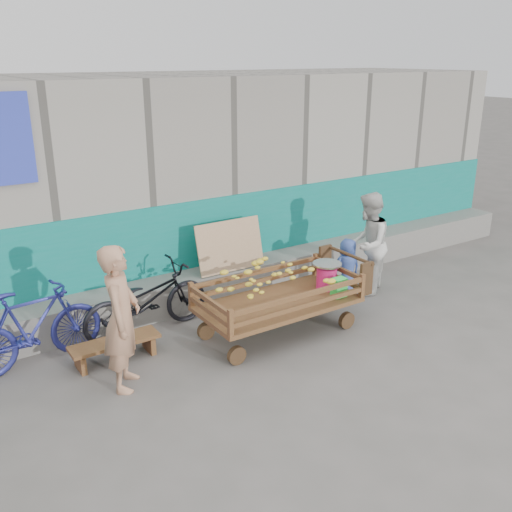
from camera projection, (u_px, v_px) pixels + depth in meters
ground at (312, 375)px, 6.16m from camera, size 80.00×80.00×0.00m
building_wall at (153, 178)px, 8.86m from camera, size 12.00×3.50×3.00m
banana_cart at (276, 288)px, 6.85m from camera, size 2.13×0.97×0.91m
bench at (115, 346)px, 6.40m from camera, size 1.00×0.30×0.25m
vendor_man at (122, 318)px, 5.72m from camera, size 0.61×0.67×1.55m
woman at (368, 244)px, 8.06m from camera, size 0.91×0.88×1.48m
child at (347, 268)px, 8.02m from camera, size 0.45×0.32×0.86m
bicycle_dark at (146, 300)px, 6.97m from camera, size 1.68×0.68×0.87m
bicycle_blue at (33, 327)px, 6.21m from camera, size 1.59×0.62×0.93m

